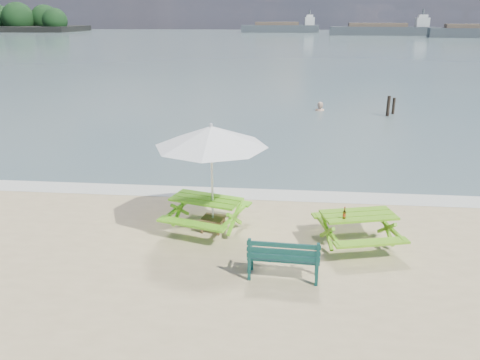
# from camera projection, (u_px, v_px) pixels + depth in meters

# --- Properties ---
(sea) EXTENTS (300.00, 300.00, 0.00)m
(sea) POSITION_uv_depth(u_px,v_px,m) (284.00, 42.00, 89.03)
(sea) COLOR slate
(sea) RESTS_ON ground
(foam_strip) EXTENTS (22.00, 0.90, 0.01)m
(foam_strip) POSITION_uv_depth(u_px,v_px,m) (258.00, 194.00, 13.60)
(foam_strip) COLOR silver
(foam_strip) RESTS_ON ground
(picnic_table_left) EXTENTS (2.12, 2.24, 0.80)m
(picnic_table_left) POSITION_uv_depth(u_px,v_px,m) (207.00, 214.00, 11.31)
(picnic_table_left) COLOR #62BB1C
(picnic_table_left) RESTS_ON ground
(picnic_table_right) EXTENTS (2.00, 2.13, 0.77)m
(picnic_table_right) POSITION_uv_depth(u_px,v_px,m) (357.00, 230.00, 10.50)
(picnic_table_right) COLOR #64A819
(picnic_table_right) RESTS_ON ground
(park_bench) EXTENTS (1.43, 0.55, 0.86)m
(park_bench) POSITION_uv_depth(u_px,v_px,m) (283.00, 265.00, 9.23)
(park_bench) COLOR #0D3834
(park_bench) RESTS_ON ground
(side_table) EXTENTS (0.61, 0.61, 0.34)m
(side_table) POSITION_uv_depth(u_px,v_px,m) (213.00, 224.00, 11.27)
(side_table) COLOR brown
(side_table) RESTS_ON ground
(patio_umbrella) EXTENTS (3.04, 3.04, 2.59)m
(patio_umbrella) POSITION_uv_depth(u_px,v_px,m) (211.00, 136.00, 10.55)
(patio_umbrella) COLOR silver
(patio_umbrella) RESTS_ON ground
(beer_bottle) EXTENTS (0.07, 0.07, 0.27)m
(beer_bottle) POSITION_uv_depth(u_px,v_px,m) (344.00, 215.00, 10.10)
(beer_bottle) COLOR brown
(beer_bottle) RESTS_ON picnic_table_right
(swimmer) EXTENTS (0.70, 0.49, 1.86)m
(swimmer) POSITION_uv_depth(u_px,v_px,m) (319.00, 119.00, 25.65)
(swimmer) COLOR tan
(swimmer) RESTS_ON ground
(mooring_pilings) EXTENTS (0.56, 0.76, 1.24)m
(mooring_pilings) POSITION_uv_depth(u_px,v_px,m) (390.00, 108.00, 24.23)
(mooring_pilings) COLOR black
(mooring_pilings) RESTS_ON ground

